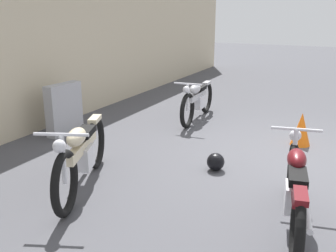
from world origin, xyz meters
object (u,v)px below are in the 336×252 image
traffic_cone (301,129)px  motorcycle_maroon (295,189)px  stone_marker (64,109)px  helmet (216,162)px  motorcycle_cream (82,154)px  motorcycle_silver (197,100)px

traffic_cone → motorcycle_maroon: size_ratio=0.28×
stone_marker → helmet: size_ratio=3.68×
traffic_cone → motorcycle_cream: (-2.90, 2.21, 0.18)m
motorcycle_maroon → motorcycle_cream: (-0.19, 2.51, 0.02)m
stone_marker → helmet: 3.06m
stone_marker → motorcycle_cream: (-1.71, -1.71, -0.00)m
helmet → motorcycle_cream: size_ratio=0.13×
traffic_cone → motorcycle_maroon: (-2.71, -0.30, 0.15)m
helmet → traffic_cone: traffic_cone is taller
stone_marker → motorcycle_silver: size_ratio=0.47×
helmet → motorcycle_cream: bearing=134.3°
motorcycle_cream → traffic_cone: bearing=120.8°
motorcycle_maroon → traffic_cone: bearing=-4.4°
stone_marker → motorcycle_cream: size_ratio=0.46×
motorcycle_silver → motorcycle_cream: size_ratio=0.97×
motorcycle_maroon → motorcycle_cream: motorcycle_cream is taller
stone_marker → traffic_cone: stone_marker is taller
stone_marker → motorcycle_maroon: 4.49m
motorcycle_maroon → motorcycle_silver: (3.41, 2.42, -0.01)m
motorcycle_silver → motorcycle_maroon: bearing=31.5°
stone_marker → motorcycle_maroon: (-1.52, -4.22, -0.03)m
motorcycle_maroon → motorcycle_silver: motorcycle_maroon is taller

